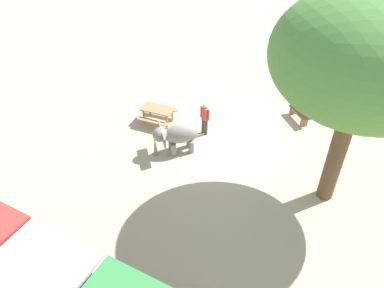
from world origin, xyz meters
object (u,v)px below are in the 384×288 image
object	(u,v)px
shade_tree_main	(366,59)
person_handler	(205,117)
picnic_table_near	(158,112)
wooden_bench	(301,112)
elephant	(176,135)

from	to	relation	value
shade_tree_main	person_handler	bearing A→B (deg)	-12.87
shade_tree_main	picnic_table_near	bearing A→B (deg)	-7.72
person_handler	picnic_table_near	world-z (taller)	person_handler
person_handler	wooden_bench	xyz separation A→B (m)	(-3.57, -3.15, -0.48)
elephant	person_handler	bearing A→B (deg)	-148.17
picnic_table_near	shade_tree_main	bearing A→B (deg)	-13.63
elephant	picnic_table_near	xyz separation A→B (m)	(1.88, -1.50, -0.29)
picnic_table_near	elephant	bearing A→B (deg)	-44.47
elephant	shade_tree_main	xyz separation A→B (m)	(-6.30, -0.39, 4.81)
person_handler	shade_tree_main	world-z (taller)	shade_tree_main
shade_tree_main	wooden_bench	world-z (taller)	shade_tree_main
elephant	picnic_table_near	size ratio (longest dim) A/B	1.14
elephant	person_handler	distance (m)	1.79
elephant	shade_tree_main	distance (m)	7.94
shade_tree_main	wooden_bench	distance (m)	7.23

